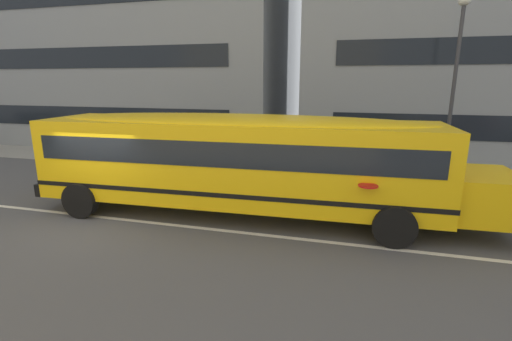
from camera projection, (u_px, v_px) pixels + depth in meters
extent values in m
plane|color=#4C4C4F|center=(105.00, 218.00, 10.73)|extent=(400.00, 400.00, 0.00)
cube|color=gray|center=(205.00, 163.00, 17.83)|extent=(120.00, 3.00, 0.01)
cube|color=silver|center=(105.00, 217.00, 10.72)|extent=(110.00, 0.16, 0.01)
cube|color=yellow|center=(235.00, 160.00, 10.63)|extent=(11.49, 2.98, 2.28)
cube|color=yellow|center=(480.00, 194.00, 9.33)|extent=(1.73, 2.23, 1.14)
cube|color=black|center=(68.00, 180.00, 12.13)|extent=(0.30, 2.60, 0.37)
cube|color=black|center=(235.00, 146.00, 10.53)|extent=(10.81, 2.99, 0.66)
cube|color=black|center=(235.00, 182.00, 10.79)|extent=(11.51, 3.01, 0.12)
ellipsoid|color=yellow|center=(234.00, 121.00, 10.35)|extent=(11.03, 2.76, 0.37)
cylinder|color=red|center=(368.00, 186.00, 8.45)|extent=(0.47, 0.47, 0.03)
cylinder|color=black|center=(383.00, 195.00, 11.17)|extent=(1.05, 0.33, 1.04)
cylinder|color=black|center=(394.00, 227.00, 8.72)|extent=(1.05, 0.33, 1.04)
cylinder|color=black|center=(129.00, 178.00, 13.08)|extent=(1.05, 0.33, 1.04)
cylinder|color=black|center=(80.00, 200.00, 10.63)|extent=(1.05, 0.33, 1.04)
cylinder|color=#38383D|center=(452.00, 99.00, 13.76)|extent=(0.14, 0.14, 6.50)
ellipsoid|color=silver|center=(465.00, 1.00, 12.95)|extent=(0.44, 0.44, 0.30)
cube|color=gray|center=(132.00, 20.00, 25.38)|extent=(21.97, 12.65, 16.00)
cube|color=black|center=(77.00, 116.00, 20.89)|extent=(18.46, 0.04, 1.10)
cube|color=black|center=(70.00, 58.00, 20.12)|extent=(18.46, 0.04, 1.10)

